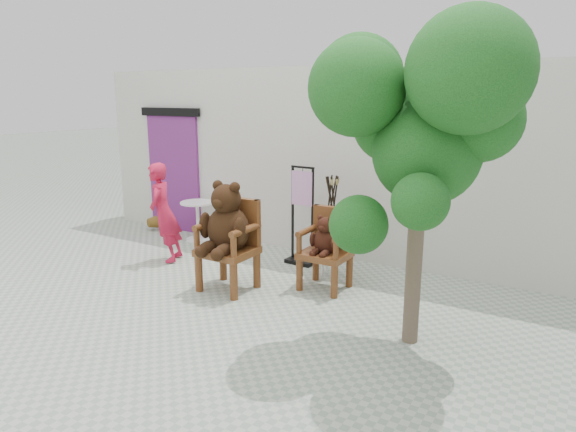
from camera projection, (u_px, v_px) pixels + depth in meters
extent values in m
plane|color=#9BA291|center=(213.00, 306.00, 6.36)|extent=(60.00, 60.00, 0.00)
cube|color=beige|center=(328.00, 160.00, 8.60)|extent=(9.00, 1.00, 3.00)
cube|color=#6A236A|center=(174.00, 173.00, 9.77)|extent=(1.20, 0.08, 2.20)
cube|color=black|center=(170.00, 112.00, 9.47)|extent=(1.40, 0.06, 0.15)
cylinder|color=#512911|center=(199.00, 274.00, 6.81)|extent=(0.10, 0.10, 0.48)
cylinder|color=#512911|center=(223.00, 263.00, 7.24)|extent=(0.10, 0.10, 0.48)
cylinder|color=#512911|center=(234.00, 282.00, 6.52)|extent=(0.10, 0.10, 0.48)
cylinder|color=#512911|center=(257.00, 270.00, 6.95)|extent=(0.10, 0.10, 0.48)
cube|color=#512911|center=(228.00, 251.00, 6.81)|extent=(0.69, 0.63, 0.09)
cube|color=#512911|center=(239.00, 221.00, 6.96)|extent=(0.66, 0.09, 0.63)
cylinder|color=#512911|center=(222.00, 218.00, 7.11)|extent=(0.09, 0.09, 0.63)
cylinder|color=#512911|center=(197.00, 239.00, 6.70)|extent=(0.08, 0.08, 0.29)
cylinder|color=#512911|center=(209.00, 224.00, 6.89)|extent=(0.09, 0.60, 0.09)
cylinder|color=#512911|center=(257.00, 223.00, 6.81)|extent=(0.09, 0.09, 0.63)
cylinder|color=#512911|center=(234.00, 246.00, 6.40)|extent=(0.08, 0.08, 0.29)
cylinder|color=#512911|center=(245.00, 230.00, 6.59)|extent=(0.09, 0.60, 0.09)
ellipsoid|color=black|center=(228.00, 229.00, 6.77)|extent=(0.59, 0.50, 0.62)
sphere|color=black|center=(226.00, 199.00, 6.65)|extent=(0.40, 0.40, 0.40)
ellipsoid|color=black|center=(219.00, 204.00, 6.53)|extent=(0.18, 0.14, 0.14)
sphere|color=black|center=(218.00, 185.00, 6.69)|extent=(0.14, 0.14, 0.14)
sphere|color=black|center=(235.00, 187.00, 6.55)|extent=(0.14, 0.14, 0.14)
ellipsoid|color=black|center=(205.00, 225.00, 6.79)|extent=(0.14, 0.20, 0.36)
ellipsoid|color=black|center=(208.00, 247.00, 6.66)|extent=(0.17, 0.35, 0.17)
sphere|color=black|center=(201.00, 252.00, 6.55)|extent=(0.17, 0.17, 0.17)
ellipsoid|color=black|center=(240.00, 231.00, 6.51)|extent=(0.14, 0.20, 0.36)
ellipsoid|color=black|center=(224.00, 250.00, 6.53)|extent=(0.17, 0.35, 0.17)
sphere|color=black|center=(217.00, 255.00, 6.42)|extent=(0.17, 0.17, 0.17)
cylinder|color=#512911|center=(299.00, 275.00, 6.85)|extent=(0.09, 0.09, 0.43)
cylinder|color=#512911|center=(316.00, 265.00, 7.23)|extent=(0.09, 0.09, 0.43)
cylinder|color=#512911|center=(334.00, 282.00, 6.59)|extent=(0.09, 0.09, 0.43)
cylinder|color=#512911|center=(349.00, 271.00, 6.97)|extent=(0.09, 0.09, 0.43)
cube|color=#512911|center=(325.00, 255.00, 6.85)|extent=(0.62, 0.57, 0.08)
cube|color=#512911|center=(333.00, 227.00, 6.98)|extent=(0.59, 0.08, 0.57)
cylinder|color=#512911|center=(316.00, 225.00, 7.11)|extent=(0.08, 0.08, 0.57)
cylinder|color=#512911|center=(299.00, 244.00, 6.75)|extent=(0.07, 0.07, 0.26)
cylinder|color=#512911|center=(308.00, 230.00, 6.92)|extent=(0.08, 0.54, 0.08)
cylinder|color=#512911|center=(352.00, 230.00, 6.84)|extent=(0.08, 0.08, 0.57)
cylinder|color=#512911|center=(336.00, 250.00, 6.48)|extent=(0.07, 0.07, 0.26)
cylinder|color=#512911|center=(344.00, 236.00, 6.65)|extent=(0.08, 0.54, 0.08)
ellipsoid|color=black|center=(325.00, 242.00, 6.82)|extent=(0.33, 0.28, 0.34)
sphere|color=black|center=(325.00, 225.00, 6.75)|extent=(0.22, 0.22, 0.22)
ellipsoid|color=black|center=(322.00, 228.00, 6.68)|extent=(0.10, 0.08, 0.08)
sphere|color=black|center=(320.00, 218.00, 6.77)|extent=(0.08, 0.08, 0.08)
sphere|color=black|center=(331.00, 219.00, 6.69)|extent=(0.08, 0.08, 0.08)
ellipsoid|color=black|center=(313.00, 239.00, 6.83)|extent=(0.08, 0.11, 0.20)
ellipsoid|color=black|center=(315.00, 252.00, 6.75)|extent=(0.10, 0.19, 0.10)
sphere|color=black|center=(313.00, 254.00, 6.69)|extent=(0.09, 0.09, 0.09)
ellipsoid|color=black|center=(334.00, 243.00, 6.67)|extent=(0.08, 0.11, 0.20)
ellipsoid|color=black|center=(325.00, 253.00, 6.68)|extent=(0.10, 0.19, 0.10)
sphere|color=black|center=(322.00, 256.00, 6.62)|extent=(0.09, 0.09, 0.09)
imported|color=#BE1739|center=(164.00, 213.00, 7.96)|extent=(0.58, 0.67, 1.54)
cylinder|color=white|center=(197.00, 203.00, 9.12)|extent=(0.60, 0.60, 0.03)
cylinder|color=white|center=(198.00, 221.00, 9.19)|extent=(0.06, 0.06, 0.68)
cylinder|color=white|center=(199.00, 239.00, 9.27)|extent=(0.44, 0.44, 0.03)
cube|color=black|center=(293.00, 214.00, 7.95)|extent=(0.03, 0.03, 1.50)
cube|color=black|center=(312.00, 217.00, 7.76)|extent=(0.03, 0.03, 1.50)
cube|color=black|center=(303.00, 167.00, 7.68)|extent=(0.40, 0.05, 0.03)
cube|color=black|center=(302.00, 261.00, 8.02)|extent=(0.47, 0.37, 0.06)
cube|color=#CB8BC7|center=(302.00, 188.00, 7.75)|extent=(0.36, 0.06, 0.52)
cylinder|color=black|center=(303.00, 169.00, 7.69)|extent=(0.01, 0.01, 0.08)
cylinder|color=white|center=(331.00, 245.00, 7.42)|extent=(0.32, 0.32, 0.03)
cylinder|color=white|center=(338.00, 259.00, 7.50)|extent=(0.03, 0.03, 0.44)
cylinder|color=white|center=(328.00, 257.00, 7.58)|extent=(0.03, 0.03, 0.44)
cylinder|color=white|center=(322.00, 260.00, 7.44)|extent=(0.03, 0.03, 0.44)
cylinder|color=white|center=(333.00, 262.00, 7.36)|extent=(0.03, 0.03, 0.44)
cylinder|color=black|center=(331.00, 203.00, 7.33)|extent=(0.14, 0.08, 0.79)
cylinder|color=olive|center=(332.00, 180.00, 7.30)|extent=(0.05, 0.04, 0.08)
cylinder|color=black|center=(329.00, 203.00, 7.31)|extent=(0.06, 0.12, 0.80)
cylinder|color=olive|center=(327.00, 180.00, 7.27)|extent=(0.04, 0.04, 0.08)
cylinder|color=black|center=(331.00, 204.00, 7.23)|extent=(0.17, 0.10, 0.79)
cylinder|color=olive|center=(332.00, 183.00, 7.10)|extent=(0.05, 0.04, 0.08)
cylinder|color=black|center=(334.00, 203.00, 7.30)|extent=(0.16, 0.10, 0.79)
cylinder|color=olive|center=(338.00, 181.00, 7.26)|extent=(0.05, 0.04, 0.08)
cylinder|color=black|center=(331.00, 204.00, 7.23)|extent=(0.12, 0.07, 0.80)
cylinder|color=olive|center=(332.00, 182.00, 7.11)|extent=(0.04, 0.04, 0.08)
cylinder|color=black|center=(334.00, 204.00, 7.24)|extent=(0.07, 0.15, 0.79)
cylinder|color=olive|center=(337.00, 182.00, 7.13)|extent=(0.04, 0.05, 0.08)
cylinder|color=#4B3B2D|center=(417.00, 209.00, 5.15)|extent=(0.16, 0.16, 2.88)
sphere|color=#103D15|center=(480.00, 119.00, 4.77)|extent=(0.81, 0.81, 0.81)
sphere|color=#103D15|center=(469.00, 62.00, 4.92)|extent=(0.75, 0.75, 0.75)
sphere|color=#103D15|center=(427.00, 151.00, 5.04)|extent=(1.08, 1.08, 1.08)
sphere|color=#103D15|center=(360.00, 78.00, 5.06)|extent=(0.87, 0.87, 0.87)
sphere|color=#103D15|center=(394.00, 122.00, 5.28)|extent=(0.86, 0.86, 0.86)
sphere|color=#103D15|center=(357.00, 88.00, 4.87)|extent=(0.94, 0.94, 0.94)
sphere|color=#103D15|center=(469.00, 71.00, 4.36)|extent=(1.10, 1.10, 1.10)
sphere|color=#103D15|center=(359.00, 224.00, 4.95)|extent=(0.58, 0.58, 0.58)
sphere|color=#103D15|center=(420.00, 202.00, 4.48)|extent=(0.51, 0.51, 0.51)
imported|color=#103D15|center=(159.00, 220.00, 9.91)|extent=(0.46, 0.43, 0.41)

